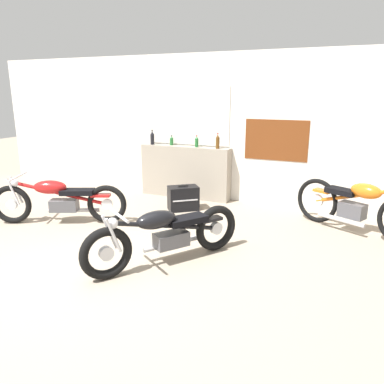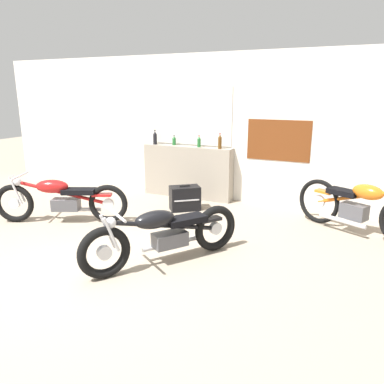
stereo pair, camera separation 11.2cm
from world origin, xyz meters
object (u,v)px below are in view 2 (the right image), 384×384
at_px(bottle_leftmost, 155,138).
at_px(motorcycle_red, 61,199).
at_px(motorcycle_orange, 359,206).
at_px(bottle_left_center, 174,141).
at_px(bottle_right_center, 220,142).
at_px(bottle_center, 199,142).
at_px(motorcycle_black, 164,234).
at_px(hard_case_black, 185,198).

bearing_deg(bottle_leftmost, motorcycle_red, -102.24).
bearing_deg(bottle_leftmost, motorcycle_orange, -11.07).
bearing_deg(bottle_left_center, bottle_right_center, -4.76).
distance_m(bottle_right_center, motorcycle_red, 3.02).
relative_size(bottle_leftmost, bottle_center, 1.28).
relative_size(bottle_left_center, motorcycle_orange, 0.10).
distance_m(bottle_leftmost, motorcycle_black, 3.45).
distance_m(bottle_left_center, hard_case_black, 1.40).
height_order(bottle_right_center, hard_case_black, bottle_right_center).
relative_size(bottle_leftmost, bottle_left_center, 1.50).
distance_m(bottle_left_center, motorcycle_orange, 3.70).
bearing_deg(motorcycle_orange, bottle_right_center, 163.15).
height_order(bottle_leftmost, motorcycle_orange, bottle_leftmost).
bearing_deg(bottle_left_center, motorcycle_red, -110.97).
distance_m(motorcycle_black, motorcycle_orange, 2.99).
relative_size(bottle_leftmost, hard_case_black, 0.48).
distance_m(bottle_left_center, motorcycle_red, 2.57).
xyz_separation_m(bottle_center, motorcycle_red, (-1.46, -2.25, -0.74)).
xyz_separation_m(bottle_leftmost, motorcycle_orange, (3.93, -0.77, -0.72)).
distance_m(bottle_right_center, motorcycle_orange, 2.72).
relative_size(bottle_right_center, motorcycle_black, 0.16).
bearing_deg(bottle_right_center, bottle_leftmost, 179.67).
relative_size(bottle_left_center, motorcycle_black, 0.11).
bearing_deg(hard_case_black, bottle_center, 95.44).
bearing_deg(hard_case_black, motorcycle_orange, 0.06).
relative_size(bottle_leftmost, bottle_right_center, 1.00).
bearing_deg(bottle_left_center, hard_case_black, -52.44).
relative_size(bottle_center, motorcycle_orange, 0.12).
bearing_deg(bottle_leftmost, bottle_left_center, 10.86).
height_order(bottle_leftmost, motorcycle_black, bottle_leftmost).
bearing_deg(hard_case_black, motorcycle_black, -70.52).
xyz_separation_m(bottle_leftmost, bottle_center, (0.98, 0.02, -0.03)).
height_order(motorcycle_black, motorcycle_orange, motorcycle_orange).
distance_m(bottle_leftmost, bottle_left_center, 0.41).
xyz_separation_m(bottle_leftmost, bottle_left_center, (0.40, 0.08, -0.04)).
distance_m(bottle_center, bottle_right_center, 0.44).
distance_m(bottle_left_center, bottle_center, 0.58).
bearing_deg(motorcycle_black, motorcycle_red, 164.81).
relative_size(bottle_left_center, bottle_right_center, 0.66).
relative_size(bottle_right_center, motorcycle_orange, 0.16).
xyz_separation_m(bottle_left_center, hard_case_black, (0.65, -0.85, -0.91)).
bearing_deg(motorcycle_red, hard_case_black, 43.46).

